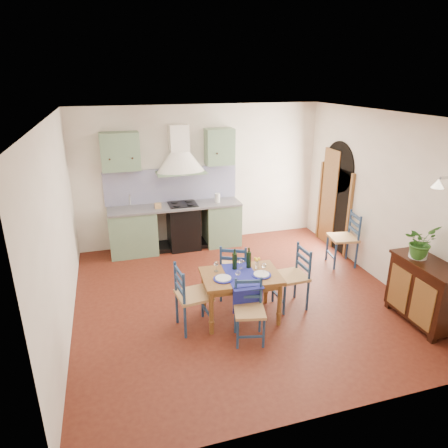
% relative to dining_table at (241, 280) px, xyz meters
% --- Properties ---
extents(floor, '(5.00, 5.00, 0.00)m').
position_rel_dining_table_xyz_m(floor, '(0.15, 0.54, -0.62)').
color(floor, '#43160E').
rests_on(floor, ground).
extents(back_wall, '(5.00, 0.96, 2.80)m').
position_rel_dining_table_xyz_m(back_wall, '(-0.31, 2.83, 0.43)').
color(back_wall, silver).
rests_on(back_wall, ground).
extents(right_wall, '(0.26, 5.00, 2.80)m').
position_rel_dining_table_xyz_m(right_wall, '(2.65, 0.82, 0.72)').
color(right_wall, silver).
rests_on(right_wall, ground).
extents(left_wall, '(0.04, 5.00, 2.80)m').
position_rel_dining_table_xyz_m(left_wall, '(-2.35, 0.54, 0.78)').
color(left_wall, silver).
rests_on(left_wall, ground).
extents(ceiling, '(5.00, 5.00, 0.01)m').
position_rel_dining_table_xyz_m(ceiling, '(0.15, 0.54, 2.19)').
color(ceiling, silver).
rests_on(ceiling, back_wall).
extents(dining_table, '(1.14, 0.87, 1.01)m').
position_rel_dining_table_xyz_m(dining_table, '(0.00, 0.00, 0.00)').
color(dining_table, brown).
rests_on(dining_table, ground).
extents(chair_near, '(0.47, 0.47, 0.84)m').
position_rel_dining_table_xyz_m(chair_near, '(-0.06, -0.51, -0.18)').
color(chair_near, navy).
rests_on(chair_near, ground).
extents(chair_far, '(0.57, 0.57, 0.93)m').
position_rel_dining_table_xyz_m(chair_far, '(0.08, 0.57, -0.13)').
color(chair_far, navy).
rests_on(chair_far, ground).
extents(chair_left, '(0.50, 0.50, 0.96)m').
position_rel_dining_table_xyz_m(chair_left, '(-0.73, -0.05, -0.12)').
color(chair_left, navy).
rests_on(chair_left, ground).
extents(chair_right, '(0.46, 0.46, 0.96)m').
position_rel_dining_table_xyz_m(chair_right, '(0.85, 0.08, -0.12)').
color(chair_right, navy).
rests_on(chair_right, ground).
extents(chair_spare, '(0.54, 0.54, 1.00)m').
position_rel_dining_table_xyz_m(chair_spare, '(2.39, 1.13, -0.10)').
color(chair_spare, navy).
rests_on(chair_spare, ground).
extents(sideboard, '(0.50, 1.05, 0.94)m').
position_rel_dining_table_xyz_m(sideboard, '(2.41, -0.83, -0.11)').
color(sideboard, black).
rests_on(sideboard, ground).
extents(potted_plant, '(0.52, 0.48, 0.47)m').
position_rel_dining_table_xyz_m(potted_plant, '(2.37, -0.64, 0.56)').
color(potted_plant, '#2B5F20').
rests_on(potted_plant, sideboard).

